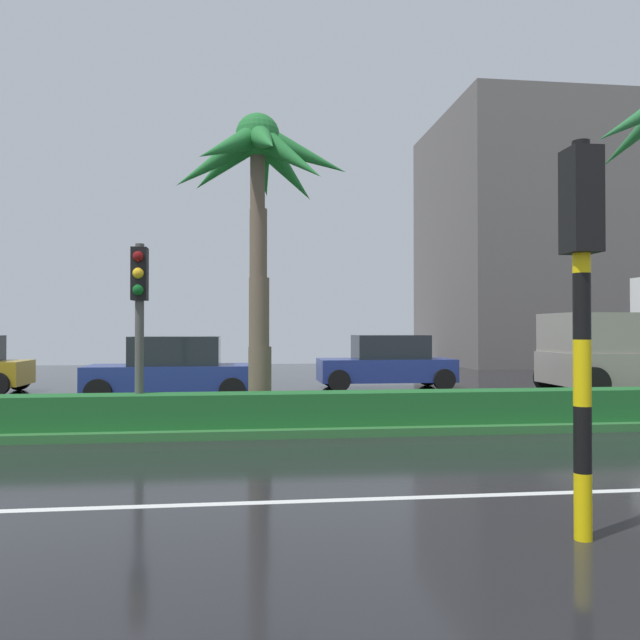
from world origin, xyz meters
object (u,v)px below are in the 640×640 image
Objects in this scene: palm_tree_centre_left at (259,174)px; traffic_signal_median_right at (139,300)px; car_in_traffic_fourth at (387,363)px; traffic_signal_foreground at (580,265)px; car_in_traffic_third at (172,370)px.

palm_tree_centre_left reaches higher than traffic_signal_median_right.
palm_tree_centre_left is 1.43× the size of car_in_traffic_fourth.
car_in_traffic_fourth is (1.56, 14.58, -1.68)m from traffic_signal_foreground.
palm_tree_centre_left is at bearing 27.51° from traffic_signal_median_right.
car_in_traffic_fourth is at bearing 51.77° from traffic_signal_median_right.
car_in_traffic_third is at bearing 117.14° from palm_tree_centre_left.
palm_tree_centre_left reaches higher than car_in_traffic_fourth.
palm_tree_centre_left is 1.70× the size of traffic_signal_foreground.
traffic_signal_median_right reaches higher than car_in_traffic_third.
traffic_signal_median_right is 0.77× the size of car_in_traffic_third.
palm_tree_centre_left reaches higher than traffic_signal_foreground.
palm_tree_centre_left is 1.43× the size of car_in_traffic_third.
traffic_signal_median_right is at bearing 89.97° from car_in_traffic_third.
palm_tree_centre_left is 8.38m from traffic_signal_foreground.
traffic_signal_foreground is 0.85× the size of car_in_traffic_fourth.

